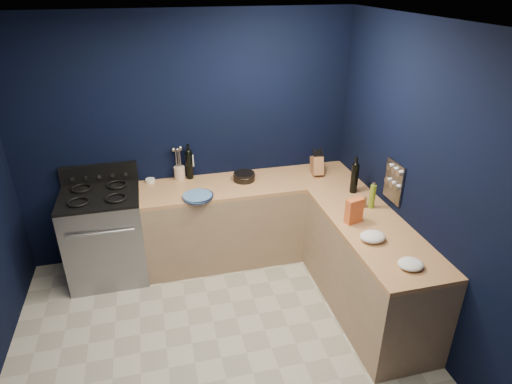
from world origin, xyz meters
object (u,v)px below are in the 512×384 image
object	(u,v)px
plate_stack	(198,197)
crouton_bag	(354,211)
gas_range	(106,237)
knife_block	(317,165)
utensil_crock	(180,173)

from	to	relation	value
plate_stack	crouton_bag	size ratio (longest dim) A/B	1.26
gas_range	knife_block	bearing A→B (deg)	1.16
gas_range	plate_stack	world-z (taller)	plate_stack
plate_stack	knife_block	xyz separation A→B (m)	(1.34, 0.27, 0.08)
plate_stack	knife_block	size ratio (longest dim) A/B	1.45
plate_stack	utensil_crock	xyz separation A→B (m)	(-0.13, 0.49, 0.05)
knife_block	plate_stack	bearing A→B (deg)	-161.92
crouton_bag	plate_stack	bearing A→B (deg)	133.67
gas_range	plate_stack	bearing A→B (deg)	-13.20
gas_range	plate_stack	distance (m)	1.07
utensil_crock	crouton_bag	distance (m)	1.91
plate_stack	knife_block	distance (m)	1.37
gas_range	utensil_crock	bearing A→B (deg)	18.40
gas_range	knife_block	xyz separation A→B (m)	(2.28, 0.05, 0.54)
plate_stack	utensil_crock	world-z (taller)	utensil_crock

